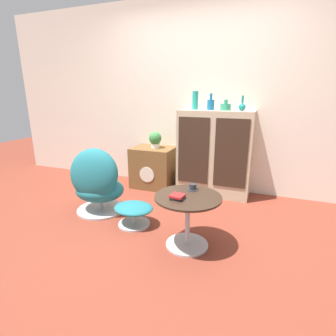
{
  "coord_description": "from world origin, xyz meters",
  "views": [
    {
      "loc": [
        0.97,
        -2.11,
        1.38
      ],
      "look_at": [
        -0.05,
        0.53,
        0.55
      ],
      "focal_mm": 28.0,
      "sensor_mm": 36.0,
      "label": 1
    }
  ],
  "objects_px": {
    "sideboard": "(214,153)",
    "vase_inner_right": "(226,107)",
    "potted_plant": "(155,139)",
    "coffee_table": "(188,214)",
    "tv_console": "(154,167)",
    "vase_rightmost": "(242,106)",
    "vase_inner_left": "(211,104)",
    "egg_chair": "(97,183)",
    "ottoman": "(134,211)",
    "vase_leftmost": "(195,100)",
    "teacup": "(193,187)",
    "book_stack": "(177,197)"
  },
  "relations": [
    {
      "from": "ottoman",
      "to": "vase_rightmost",
      "type": "height_order",
      "value": "vase_rightmost"
    },
    {
      "from": "tv_console",
      "to": "vase_rightmost",
      "type": "xyz_separation_m",
      "value": [
        1.21,
        0.04,
        0.9
      ]
    },
    {
      "from": "vase_rightmost",
      "to": "book_stack",
      "type": "height_order",
      "value": "vase_rightmost"
    },
    {
      "from": "sideboard",
      "to": "vase_inner_right",
      "type": "xyz_separation_m",
      "value": [
        0.11,
        0.0,
        0.62
      ]
    },
    {
      "from": "egg_chair",
      "to": "book_stack",
      "type": "bearing_deg",
      "value": -19.38
    },
    {
      "from": "egg_chair",
      "to": "sideboard",
      "type": "bearing_deg",
      "value": 43.84
    },
    {
      "from": "egg_chair",
      "to": "vase_inner_left",
      "type": "relative_size",
      "value": 3.84
    },
    {
      "from": "coffee_table",
      "to": "vase_leftmost",
      "type": "bearing_deg",
      "value": 103.78
    },
    {
      "from": "sideboard",
      "to": "book_stack",
      "type": "distance_m",
      "value": 1.48
    },
    {
      "from": "ottoman",
      "to": "potted_plant",
      "type": "height_order",
      "value": "potted_plant"
    },
    {
      "from": "vase_leftmost",
      "to": "potted_plant",
      "type": "bearing_deg",
      "value": -176.33
    },
    {
      "from": "coffee_table",
      "to": "vase_inner_right",
      "type": "height_order",
      "value": "vase_inner_right"
    },
    {
      "from": "sideboard",
      "to": "vase_leftmost",
      "type": "relative_size",
      "value": 4.85
    },
    {
      "from": "coffee_table",
      "to": "egg_chair",
      "type": "bearing_deg",
      "value": 165.76
    },
    {
      "from": "sideboard",
      "to": "egg_chair",
      "type": "distance_m",
      "value": 1.59
    },
    {
      "from": "egg_chair",
      "to": "teacup",
      "type": "xyz_separation_m",
      "value": [
        1.18,
        -0.14,
        0.15
      ]
    },
    {
      "from": "potted_plant",
      "to": "tv_console",
      "type": "bearing_deg",
      "value": -178.75
    },
    {
      "from": "coffee_table",
      "to": "teacup",
      "type": "height_order",
      "value": "teacup"
    },
    {
      "from": "potted_plant",
      "to": "vase_inner_left",
      "type": "bearing_deg",
      "value": 2.69
    },
    {
      "from": "coffee_table",
      "to": "potted_plant",
      "type": "distance_m",
      "value": 1.68
    },
    {
      "from": "teacup",
      "to": "book_stack",
      "type": "relative_size",
      "value": 0.89
    },
    {
      "from": "egg_chair",
      "to": "vase_leftmost",
      "type": "relative_size",
      "value": 3.37
    },
    {
      "from": "vase_inner_left",
      "to": "book_stack",
      "type": "bearing_deg",
      "value": -87.45
    },
    {
      "from": "vase_leftmost",
      "to": "vase_rightmost",
      "type": "bearing_deg",
      "value": 0.0
    },
    {
      "from": "egg_chair",
      "to": "coffee_table",
      "type": "height_order",
      "value": "egg_chair"
    },
    {
      "from": "vase_inner_right",
      "to": "teacup",
      "type": "relative_size",
      "value": 1.23
    },
    {
      "from": "sideboard",
      "to": "coffee_table",
      "type": "bearing_deg",
      "value": -87.94
    },
    {
      "from": "sideboard",
      "to": "tv_console",
      "type": "relative_size",
      "value": 1.92
    },
    {
      "from": "sideboard",
      "to": "ottoman",
      "type": "height_order",
      "value": "sideboard"
    },
    {
      "from": "sideboard",
      "to": "vase_leftmost",
      "type": "distance_m",
      "value": 0.75
    },
    {
      "from": "egg_chair",
      "to": "tv_console",
      "type": "bearing_deg",
      "value": 77.11
    },
    {
      "from": "ottoman",
      "to": "teacup",
      "type": "bearing_deg",
      "value": -0.92
    },
    {
      "from": "vase_rightmost",
      "to": "tv_console",
      "type": "bearing_deg",
      "value": -178.23
    },
    {
      "from": "tv_console",
      "to": "vase_inner_left",
      "type": "xyz_separation_m",
      "value": [
        0.81,
        0.04,
        0.92
      ]
    },
    {
      "from": "tv_console",
      "to": "egg_chair",
      "type": "bearing_deg",
      "value": -102.89
    },
    {
      "from": "vase_leftmost",
      "to": "egg_chair",
      "type": "bearing_deg",
      "value": -127.62
    },
    {
      "from": "egg_chair",
      "to": "book_stack",
      "type": "distance_m",
      "value": 1.19
    },
    {
      "from": "egg_chair",
      "to": "potted_plant",
      "type": "relative_size",
      "value": 3.45
    },
    {
      "from": "sideboard",
      "to": "potted_plant",
      "type": "distance_m",
      "value": 0.87
    },
    {
      "from": "book_stack",
      "to": "egg_chair",
      "type": "bearing_deg",
      "value": 160.62
    },
    {
      "from": "vase_inner_left",
      "to": "potted_plant",
      "type": "height_order",
      "value": "vase_inner_left"
    },
    {
      "from": "coffee_table",
      "to": "vase_rightmost",
      "type": "height_order",
      "value": "vase_rightmost"
    },
    {
      "from": "ottoman",
      "to": "vase_leftmost",
      "type": "distance_m",
      "value": 1.67
    },
    {
      "from": "egg_chair",
      "to": "potted_plant",
      "type": "xyz_separation_m",
      "value": [
        0.27,
        1.06,
        0.35
      ]
    },
    {
      "from": "tv_console",
      "to": "vase_inner_left",
      "type": "height_order",
      "value": "vase_inner_left"
    },
    {
      "from": "vase_inner_left",
      "to": "potted_plant",
      "type": "bearing_deg",
      "value": -177.31
    },
    {
      "from": "vase_inner_left",
      "to": "book_stack",
      "type": "relative_size",
      "value": 1.68
    },
    {
      "from": "vase_leftmost",
      "to": "potted_plant",
      "type": "height_order",
      "value": "vase_leftmost"
    },
    {
      "from": "ottoman",
      "to": "vase_inner_left",
      "type": "relative_size",
      "value": 2.04
    },
    {
      "from": "vase_rightmost",
      "to": "potted_plant",
      "type": "bearing_deg",
      "value": -178.22
    }
  ]
}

